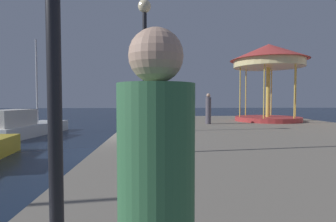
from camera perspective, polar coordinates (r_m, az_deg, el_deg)
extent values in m
plane|color=#162338|center=(11.65, -11.75, -9.04)|extent=(120.00, 120.00, 0.00)
cube|color=gray|center=(12.43, 20.93, -6.55)|extent=(13.52, 25.59, 0.80)
cube|color=white|center=(19.42, -27.95, -3.56)|extent=(3.15, 6.78, 0.73)
cube|color=beige|center=(18.11, -30.78, -1.33)|extent=(1.93, 3.07, 0.99)
cylinder|color=silver|center=(20.24, -26.42, 5.75)|extent=(0.12, 0.12, 5.65)
cylinder|color=silver|center=(19.00, -28.72, 0.11)|extent=(0.55, 2.91, 0.08)
cylinder|color=#B23333|center=(19.87, 20.64, -1.60)|extent=(4.46, 4.46, 0.30)
cylinder|color=gold|center=(19.83, 20.73, 3.80)|extent=(0.28, 0.28, 3.44)
cylinder|color=#F2E099|center=(19.97, 20.82, 9.45)|extent=(4.74, 4.74, 0.50)
cone|color=#C63D38|center=(20.09, 20.85, 11.75)|extent=(5.26, 5.26, 1.12)
cylinder|color=gold|center=(20.69, 25.79, 3.65)|extent=(0.08, 0.08, 3.44)
cylinder|color=gold|center=(21.80, 21.35, 3.66)|extent=(0.08, 0.08, 3.44)
cylinder|color=gold|center=(21.07, 16.40, 3.77)|extent=(0.08, 0.08, 3.44)
cylinder|color=gold|center=(19.13, 15.25, 3.92)|extent=(0.08, 0.08, 3.44)
cylinder|color=gold|center=(17.86, 19.97, 3.97)|extent=(0.08, 0.08, 3.44)
cylinder|color=gold|center=(18.71, 25.60, 3.80)|extent=(0.08, 0.08, 3.44)
cylinder|color=black|center=(2.50, -23.41, 12.68)|extent=(0.12, 0.12, 3.95)
cylinder|color=black|center=(7.44, -5.02, 5.83)|extent=(0.12, 0.12, 3.91)
sphere|color=#F9E5B2|center=(7.86, -5.08, 21.58)|extent=(0.36, 0.36, 0.36)
cylinder|color=black|center=(12.55, -3.84, 4.83)|extent=(0.12, 0.12, 4.06)
sphere|color=#F9E5B2|center=(12.83, -3.87, 14.74)|extent=(0.36, 0.36, 0.36)
cylinder|color=#2D2D33|center=(13.06, -7.59, -3.32)|extent=(0.24, 0.24, 0.40)
cylinder|color=#2D2D33|center=(14.69, -7.25, -2.67)|extent=(0.24, 0.24, 0.40)
cylinder|color=#2D2D33|center=(17.56, -6.77, -1.81)|extent=(0.24, 0.24, 0.40)
sphere|color=tan|center=(1.17, -2.61, 11.81)|extent=(0.24, 0.24, 0.24)
cylinder|color=#514C56|center=(16.58, 8.67, 0.10)|extent=(0.34, 0.34, 1.66)
sphere|color=tan|center=(16.57, 8.69, 3.38)|extent=(0.24, 0.24, 0.24)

